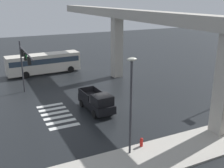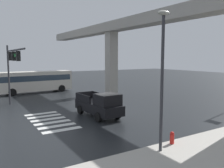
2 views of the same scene
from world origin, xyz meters
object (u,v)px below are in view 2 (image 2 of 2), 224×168
(street_lamp_near_corner, at_px, (162,66))
(fire_hydrant, at_px, (172,139))
(pickup_truck, at_px, (100,105))
(city_bus, at_px, (33,81))
(traffic_signal_mast, at_px, (12,62))

(street_lamp_near_corner, xyz_separation_m, fire_hydrant, (-0.40, 1.25, -4.13))
(street_lamp_near_corner, bearing_deg, pickup_truck, 173.51)
(city_bus, height_order, fire_hydrant, city_bus)
(pickup_truck, bearing_deg, fire_hydrant, 2.21)
(pickup_truck, xyz_separation_m, traffic_signal_mast, (-6.84, -5.68, 3.56))
(traffic_signal_mast, xyz_separation_m, street_lamp_near_corner, (15.11, 4.74, 0.01))
(city_bus, height_order, traffic_signal_mast, traffic_signal_mast)
(traffic_signal_mast, bearing_deg, fire_hydrant, 22.13)
(pickup_truck, height_order, traffic_signal_mast, traffic_signal_mast)
(pickup_truck, height_order, city_bus, city_bus)
(fire_hydrant, bearing_deg, pickup_truck, -177.79)
(city_bus, relative_size, fire_hydrant, 12.83)
(city_bus, bearing_deg, traffic_signal_mast, -22.20)
(city_bus, distance_m, fire_hydrant, 24.73)
(pickup_truck, distance_m, fire_hydrant, 7.90)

